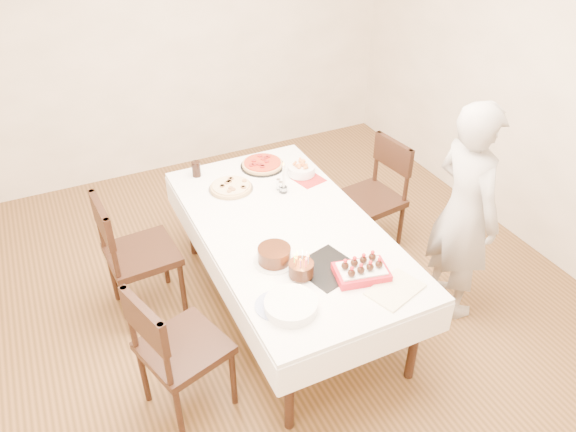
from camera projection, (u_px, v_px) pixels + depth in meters
name	position (u px, v px, depth m)	size (l,w,h in m)	color
floor	(286.00, 307.00, 4.28)	(5.00, 5.00, 0.00)	#51381B
wall_back	(174.00, 38.00, 5.36)	(4.50, 0.04, 2.70)	white
wall_right	(551.00, 90.00, 4.30)	(0.04, 5.00, 2.70)	white
dining_table	(288.00, 269.00, 4.07)	(1.14, 2.14, 0.75)	white
chair_right_savory	(369.00, 200.00, 4.60)	(0.50, 0.50, 0.98)	black
chair_left_savory	(142.00, 254.00, 4.00)	(0.52, 0.52, 1.01)	black
chair_left_dessert	(184.00, 348.00, 3.30)	(0.50, 0.50, 0.98)	black
person	(464.00, 212.00, 3.87)	(0.60, 0.39, 1.65)	#BBB5B0
pizza_white	(231.00, 187.00, 4.23)	(0.34, 0.34, 0.04)	beige
pizza_pepperoni	(262.00, 164.00, 4.52)	(0.36, 0.36, 0.04)	red
red_placemat	(309.00, 180.00, 4.36)	(0.20, 0.20, 0.01)	#B21E1E
pasta_bowl	(301.00, 170.00, 4.41)	(0.21, 0.21, 0.07)	white
taper_candle	(284.00, 177.00, 4.14)	(0.06, 0.06, 0.26)	white
shaker_pair	(281.00, 187.00, 4.19)	(0.08, 0.08, 0.09)	white
cola_glass	(196.00, 169.00, 4.38)	(0.07, 0.07, 0.12)	black
layer_cake	(274.00, 255.00, 3.51)	(0.27, 0.27, 0.11)	#361A0D
cake_board	(328.00, 268.00, 3.49)	(0.34, 0.34, 0.01)	black
birthday_cake	(301.00, 265.00, 3.38)	(0.15, 0.15, 0.15)	#361A0E
strawberry_box	(361.00, 271.00, 3.41)	(0.32, 0.21, 0.08)	#AB1321
box_lid	(395.00, 290.00, 3.32)	(0.33, 0.22, 0.03)	beige
plate_stack	(291.00, 306.00, 3.17)	(0.31, 0.31, 0.06)	white
china_plate	(276.00, 306.00, 3.21)	(0.25, 0.25, 0.01)	white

